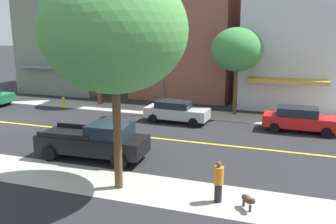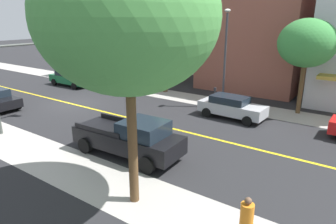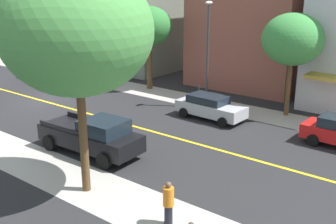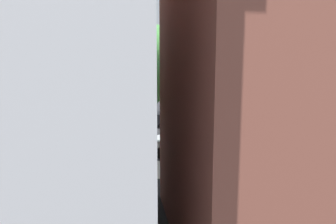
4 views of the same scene
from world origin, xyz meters
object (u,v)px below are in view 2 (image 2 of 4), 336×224
silver_sedan_left_curb (231,107)px  black_pickup_truck (130,137)px  traffic_light_mast (14,69)px  green_sedan_left_curb (71,78)px  street_lamp (225,49)px  street_tree_left_near (128,17)px  fire_hydrant (132,88)px  pedestrian_orange_shirt (246,221)px  parking_meter (215,94)px  street_tree_left_far (165,37)px  street_tree_right_corner (307,43)px

silver_sedan_left_curb → black_pickup_truck: bearing=-99.1°
traffic_light_mast → green_sedan_left_curb: size_ratio=1.19×
street_lamp → silver_sedan_left_curb: size_ratio=1.58×
street_tree_left_near → fire_hydrant: 18.46m
street_tree_left_near → pedestrian_orange_shirt: 7.17m
fire_hydrant → parking_meter: (-0.27, 8.24, 0.55)m
traffic_light_mast → street_lamp: size_ratio=0.79×
street_tree_left_near → black_pickup_truck: street_tree_left_near is taller
street_tree_left_far → street_lamp: street_lamp is taller
pedestrian_orange_shirt → black_pickup_truck: bearing=-42.6°
fire_hydrant → silver_sedan_left_curb: size_ratio=0.17×
fire_hydrant → street_lamp: bearing=91.3°
street_tree_left_near → fire_hydrant: (-12.98, -11.56, -6.22)m
street_lamp → street_tree_left_near: bearing=11.2°
traffic_light_mast → street_tree_left_near: bearing=-100.2°
silver_sedan_left_curb → street_lamp: bearing=130.6°
fire_hydrant → street_tree_left_near: bearing=41.7°
street_tree_left_near → pedestrian_orange_shirt: (-0.07, 4.31, -5.73)m
street_tree_left_near → street_lamp: size_ratio=1.27×
street_tree_right_corner → silver_sedan_left_curb: (3.76, -3.50, -4.11)m
street_tree_left_far → parking_meter: bearing=75.4°
street_tree_left_near → fire_hydrant: bearing=-138.3°
fire_hydrant → black_pickup_truck: 13.49m
fire_hydrant → black_pickup_truck: black_pickup_truck is taller
street_tree_right_corner → street_tree_left_far: bearing=-89.2°
street_tree_left_far → pedestrian_orange_shirt: street_tree_left_far is taller
street_tree_left_far → green_sedan_left_curb: street_tree_left_far is taller
traffic_light_mast → pedestrian_orange_shirt: (1.90, 15.26, -2.80)m
traffic_light_mast → silver_sedan_left_curb: size_ratio=1.24×
green_sedan_left_curb → silver_sedan_left_curb: silver_sedan_left_curb is taller
pedestrian_orange_shirt → street_tree_left_near: bearing=-20.2°
pedestrian_orange_shirt → street_lamp: bearing=-83.3°
black_pickup_truck → traffic_light_mast: bearing=-176.6°
green_sedan_left_curb → street_tree_right_corner: bearing=9.8°
black_pickup_truck → parking_meter: bearing=91.0°
street_tree_left_far → traffic_light_mast: 12.99m
street_tree_left_near → street_tree_left_far: bearing=-148.4°
fire_hydrant → pedestrian_orange_shirt: pedestrian_orange_shirt is taller
street_tree_right_corner → street_tree_left_far: (0.16, -11.58, 0.04)m
traffic_light_mast → black_pickup_truck: bearing=-84.1°
street_tree_left_near → street_tree_left_far: size_ratio=1.39×
green_sedan_left_curb → silver_sedan_left_curb: size_ratio=1.05×
street_lamp → silver_sedan_left_curb: 4.40m
street_tree_left_far → pedestrian_orange_shirt: 20.29m
street_tree_right_corner → fire_hydrant: size_ratio=8.41×
street_lamp → black_pickup_truck: 10.91m
green_sedan_left_curb → pedestrian_orange_shirt: (11.32, 22.58, 0.09)m
street_tree_left_far → traffic_light_mast: street_tree_left_far is taller
street_tree_left_far → street_lamp: (1.57, 6.48, -0.59)m
street_lamp → black_pickup_truck: (10.36, -0.08, -3.40)m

